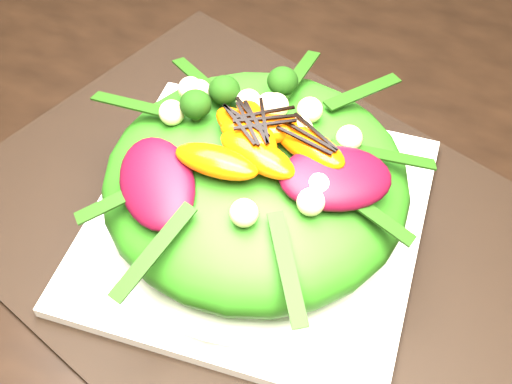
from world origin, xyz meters
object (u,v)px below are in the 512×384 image
at_px(salad_bowl, 256,211).
at_px(orange_segment, 257,118).
at_px(placemat, 256,226).
at_px(plate_base, 256,221).
at_px(dining_table, 137,180).
at_px(lettuce_mound, 256,181).

distance_m(salad_bowl, orange_segment, 0.09).
xyz_separation_m(placemat, plate_base, (0.00, 0.00, 0.01)).
height_order(placemat, orange_segment, orange_segment).
bearing_deg(plate_base, dining_table, 172.48).
xyz_separation_m(dining_table, salad_bowl, (0.13, -0.02, 0.04)).
distance_m(salad_bowl, lettuce_mound, 0.04).
bearing_deg(placemat, salad_bowl, 14.04).
bearing_deg(dining_table, placemat, -7.52).
relative_size(placemat, plate_base, 1.82).
height_order(plate_base, salad_bowl, salad_bowl).
bearing_deg(plate_base, orange_segment, 112.85).
bearing_deg(dining_table, orange_segment, 0.82).
xyz_separation_m(dining_table, orange_segment, (0.12, 0.00, 0.13)).
distance_m(dining_table, salad_bowl, 0.14).
bearing_deg(plate_base, placemat, -90.00).
bearing_deg(orange_segment, placemat, -67.15).
distance_m(placemat, plate_base, 0.01).
height_order(salad_bowl, lettuce_mound, lettuce_mound).
distance_m(dining_table, placemat, 0.13).
xyz_separation_m(plate_base, lettuce_mound, (0.00, 0.00, 0.05)).
height_order(dining_table, lettuce_mound, dining_table).
relative_size(plate_base, orange_segment, 4.19).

